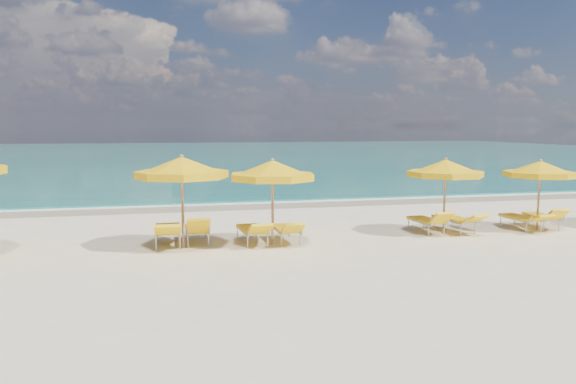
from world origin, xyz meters
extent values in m
plane|color=beige|center=(0.00, 0.00, 0.00)|extent=(120.00, 120.00, 0.00)
cube|color=#126A5C|center=(0.00, 48.00, 0.00)|extent=(120.00, 80.00, 0.30)
cube|color=tan|center=(0.00, 7.40, 0.00)|extent=(120.00, 2.60, 0.01)
cube|color=white|center=(0.00, 8.20, 0.00)|extent=(120.00, 1.20, 0.03)
cube|color=white|center=(-6.00, 17.00, 0.00)|extent=(14.00, 0.36, 0.05)
cube|color=white|center=(8.00, 24.00, 0.00)|extent=(18.00, 0.30, 0.05)
cylinder|color=tan|center=(-3.12, 0.08, 1.15)|extent=(0.07, 0.07, 2.31)
cone|color=yellow|center=(-3.12, 0.08, 2.12)|extent=(2.40, 2.40, 0.46)
cylinder|color=yellow|center=(-3.12, 0.08, 1.90)|extent=(2.42, 2.42, 0.18)
sphere|color=tan|center=(-3.12, 0.08, 2.36)|extent=(0.10, 0.10, 0.10)
cylinder|color=tan|center=(-0.81, -0.13, 1.10)|extent=(0.07, 0.07, 2.20)
cone|color=yellow|center=(-0.81, -0.13, 2.02)|extent=(2.67, 2.67, 0.44)
cylinder|color=yellow|center=(-0.81, -0.13, 1.81)|extent=(2.70, 2.70, 0.18)
sphere|color=tan|center=(-0.81, -0.13, 2.25)|extent=(0.10, 0.10, 0.10)
cylinder|color=tan|center=(4.39, 0.28, 1.06)|extent=(0.07, 0.07, 2.12)
cone|color=yellow|center=(4.39, 0.28, 1.95)|extent=(2.77, 2.77, 0.42)
cylinder|color=yellow|center=(4.39, 0.28, 1.75)|extent=(2.79, 2.79, 0.17)
sphere|color=tan|center=(4.39, 0.28, 2.17)|extent=(0.09, 0.09, 0.09)
cylinder|color=tan|center=(7.42, 0.13, 1.03)|extent=(0.06, 0.06, 2.05)
cone|color=yellow|center=(7.42, 0.13, 1.89)|extent=(2.29, 2.29, 0.41)
cylinder|color=yellow|center=(7.42, 0.13, 1.69)|extent=(2.31, 2.31, 0.16)
sphere|color=tan|center=(7.42, 0.13, 2.10)|extent=(0.09, 0.09, 0.09)
cube|color=yellow|center=(-3.49, 0.61, 0.41)|extent=(0.68, 1.45, 0.09)
cube|color=yellow|center=(-3.52, -0.41, 0.57)|extent=(0.66, 0.66, 0.39)
cube|color=yellow|center=(-2.72, 0.73, 0.37)|extent=(0.59, 1.30, 0.08)
cube|color=yellow|center=(-2.74, -0.13, 0.58)|extent=(0.58, 0.50, 0.48)
cube|color=yellow|center=(-1.29, 0.32, 0.37)|extent=(0.67, 1.33, 0.08)
cube|color=yellow|center=(-1.22, -0.58, 0.53)|extent=(0.61, 0.61, 0.37)
cube|color=yellow|center=(-0.37, 0.29, 0.35)|extent=(0.57, 1.24, 0.08)
cube|color=yellow|center=(-0.36, -0.56, 0.51)|extent=(0.56, 0.54, 0.37)
cube|color=yellow|center=(3.96, 0.60, 0.36)|extent=(0.64, 1.28, 0.08)
cube|color=yellow|center=(4.02, -0.25, 0.55)|extent=(0.59, 0.54, 0.43)
cube|color=yellow|center=(4.88, 0.61, 0.37)|extent=(0.81, 1.38, 0.08)
cube|color=yellow|center=(5.05, -0.30, 0.50)|extent=(0.68, 0.69, 0.32)
cube|color=yellow|center=(6.98, 0.39, 0.36)|extent=(0.64, 1.28, 0.08)
cube|color=yellow|center=(7.04, -0.50, 0.48)|extent=(0.59, 0.61, 0.30)
cube|color=yellow|center=(7.82, 0.52, 0.35)|extent=(0.68, 1.28, 0.08)
cube|color=yellow|center=(7.73, -0.31, 0.53)|extent=(0.60, 0.57, 0.40)
camera|label=1|loc=(-3.81, -14.36, 3.13)|focal=35.00mm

